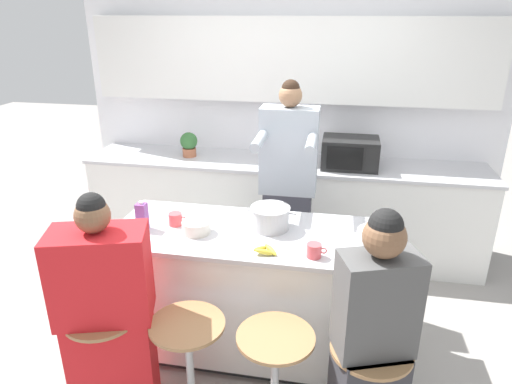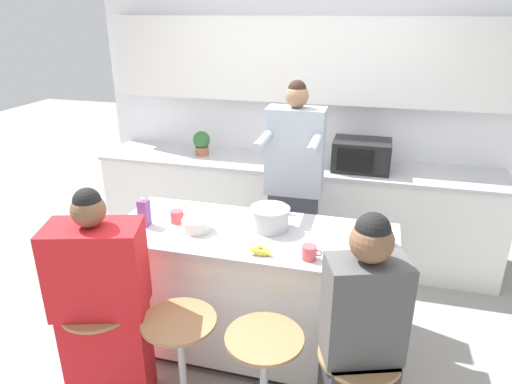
# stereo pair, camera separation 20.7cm
# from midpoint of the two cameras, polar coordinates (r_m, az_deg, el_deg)

# --- Properties ---
(ground_plane) EXTENTS (16.00, 16.00, 0.00)m
(ground_plane) POSITION_cam_midpoint_polar(r_m,az_deg,el_deg) (3.47, 1.47, -18.66)
(ground_plane) COLOR gray
(wall_back) EXTENTS (4.01, 0.22, 2.70)m
(wall_back) POSITION_cam_midpoint_polar(r_m,az_deg,el_deg) (4.41, 7.19, 12.44)
(wall_back) COLOR white
(wall_back) RESTS_ON ground_plane
(back_counter) EXTENTS (3.72, 0.65, 0.93)m
(back_counter) POSITION_cam_midpoint_polar(r_m,az_deg,el_deg) (4.42, 5.96, -2.06)
(back_counter) COLOR white
(back_counter) RESTS_ON ground_plane
(kitchen_island) EXTENTS (1.84, 0.75, 0.91)m
(kitchen_island) POSITION_cam_midpoint_polar(r_m,az_deg,el_deg) (3.18, 1.55, -12.32)
(kitchen_island) COLOR black
(kitchen_island) RESTS_ON ground_plane
(bar_stool_leftmost) EXTENTS (0.42, 0.42, 0.66)m
(bar_stool_leftmost) POSITION_cam_midpoint_polar(r_m,az_deg,el_deg) (2.97, -16.54, -17.99)
(bar_stool_leftmost) COLOR #997047
(bar_stool_leftmost) RESTS_ON ground_plane
(bar_stool_center_left) EXTENTS (0.42, 0.42, 0.66)m
(bar_stool_center_left) POSITION_cam_midpoint_polar(r_m,az_deg,el_deg) (2.80, -7.07, -19.98)
(bar_stool_center_left) COLOR #997047
(bar_stool_center_left) RESTS_ON ground_plane
(bar_stool_center_right) EXTENTS (0.42, 0.42, 0.66)m
(bar_stool_center_right) POSITION_cam_midpoint_polar(r_m,az_deg,el_deg) (2.68, 3.39, -22.09)
(bar_stool_center_right) COLOR #997047
(bar_stool_center_right) RESTS_ON ground_plane
(person_cooking) EXTENTS (0.44, 0.59, 1.79)m
(person_cooking) POSITION_cam_midpoint_polar(r_m,az_deg,el_deg) (3.57, 6.36, -0.80)
(person_cooking) COLOR #383842
(person_cooking) RESTS_ON ground_plane
(person_wrapped_blanket) EXTENTS (0.57, 0.42, 1.40)m
(person_wrapped_blanket) POSITION_cam_midpoint_polar(r_m,az_deg,el_deg) (2.80, -16.53, -13.94)
(person_wrapped_blanket) COLOR red
(person_wrapped_blanket) RESTS_ON ground_plane
(person_seated_near) EXTENTS (0.43, 0.36, 1.43)m
(person_seated_near) POSITION_cam_midpoint_polar(r_m,az_deg,el_deg) (2.47, 15.32, -19.02)
(person_seated_near) COLOR #333338
(person_seated_near) RESTS_ON ground_plane
(cooking_pot) EXTENTS (0.35, 0.26, 0.15)m
(cooking_pot) POSITION_cam_midpoint_polar(r_m,az_deg,el_deg) (2.97, 3.76, -3.32)
(cooking_pot) COLOR #B7BABC
(cooking_pot) RESTS_ON kitchen_island
(fruit_bowl) EXTENTS (0.18, 0.18, 0.08)m
(fruit_bowl) POSITION_cam_midpoint_polar(r_m,az_deg,el_deg) (2.97, -5.53, -4.16)
(fruit_bowl) COLOR silver
(fruit_bowl) RESTS_ON kitchen_island
(mixing_bowl_steel) EXTENTS (0.23, 0.23, 0.07)m
(mixing_bowl_steel) POSITION_cam_midpoint_polar(r_m,az_deg,el_deg) (2.89, 16.68, -5.86)
(mixing_bowl_steel) COLOR #B7BABC
(mixing_bowl_steel) RESTS_ON kitchen_island
(coffee_cup_near) EXTENTS (0.12, 0.09, 0.08)m
(coffee_cup_near) POSITION_cam_midpoint_polar(r_m,az_deg,el_deg) (3.10, -7.96, -3.08)
(coffee_cup_near) COLOR #DB4C51
(coffee_cup_near) RESTS_ON kitchen_island
(coffee_cup_far) EXTENTS (0.12, 0.09, 0.08)m
(coffee_cup_far) POSITION_cam_midpoint_polar(r_m,az_deg,el_deg) (2.66, 8.92, -7.53)
(coffee_cup_far) COLOR #DB4C51
(coffee_cup_far) RESTS_ON kitchen_island
(banana_bunch) EXTENTS (0.16, 0.11, 0.05)m
(banana_bunch) POSITION_cam_midpoint_polar(r_m,az_deg,el_deg) (2.69, 2.81, -7.34)
(banana_bunch) COLOR yellow
(banana_bunch) RESTS_ON kitchen_island
(juice_carton) EXTENTS (0.06, 0.06, 0.19)m
(juice_carton) POSITION_cam_midpoint_polar(r_m,az_deg,el_deg) (3.08, -11.95, -2.56)
(juice_carton) COLOR #7A428E
(juice_carton) RESTS_ON kitchen_island
(microwave) EXTENTS (0.49, 0.36, 0.27)m
(microwave) POSITION_cam_midpoint_polar(r_m,az_deg,el_deg) (4.14, 14.46, 4.48)
(microwave) COLOR black
(microwave) RESTS_ON back_counter
(potted_plant) EXTENTS (0.17, 0.17, 0.23)m
(potted_plant) POSITION_cam_midpoint_polar(r_m,az_deg,el_deg) (4.45, -5.48, 6.18)
(potted_plant) COLOR #A86042
(potted_plant) RESTS_ON back_counter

